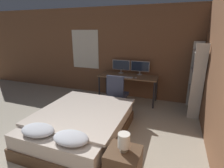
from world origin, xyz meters
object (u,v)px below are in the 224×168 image
Objects in this scene: bedside_lamp at (124,141)px; desk at (128,78)px; monitor_right at (140,67)px; office_chair at (117,97)px; bookshelf at (197,75)px; keyboard at (126,77)px; bed at (81,125)px; monitor_left at (121,66)px; computer_mouse at (136,78)px; nightstand at (123,166)px.

bedside_lamp is 2.95m from desk.
office_chair is (-0.36, -1.01, -0.61)m from monitor_right.
bookshelf is at bearing -7.03° from desk.
monitor_right is at bearing 57.52° from keyboard.
bookshelf is at bearing 41.75° from bed.
monitor_left reaches higher than bed.
bookshelf reaches higher than keyboard.
office_chair reaches higher than desk.
monitor_right is 0.50m from computer_mouse.
office_chair is 2.01m from bookshelf.
monitor_right is at bearing 74.50° from bed.
bed is 8.02× the size of bedside_lamp.
nightstand is at bearing -111.49° from bookshelf.
monitor_left is 0.31× the size of bookshelf.
nightstand is 0.28× the size of bookshelf.
bedside_lamp is 0.15× the size of bookshelf.
bed is 2.00m from keyboard.
keyboard is (-0.73, 2.63, 0.53)m from nightstand.
monitor_left reaches higher than keyboard.
keyboard is (0.36, 1.89, 0.52)m from bed.
monitor_left is at bearing 141.30° from computer_mouse.
bed is 1.18× the size of bookshelf.
bed is 2.46m from monitor_left.
desk reaches higher than bedside_lamp.
bed is 1.37m from bedside_lamp.
nightstand is at bearing -81.87° from monitor_right.
keyboard reaches higher than bedside_lamp.
bed is at bearing -102.38° from office_chair.
bedside_lamp is at bearing -81.87° from monitor_right.
computer_mouse is at bearing 71.33° from bed.
nightstand is at bearing -74.48° from keyboard.
bookshelf reaches higher than desk.
nightstand is at bearing -33.98° from bed.
monitor_left and monitor_right have the same top height.
desk reaches higher than nightstand.
nightstand is at bearing -80.24° from computer_mouse.
office_chair is at bearing 111.08° from nightstand.
bed is at bearing -138.25° from bookshelf.
monitor_left is 0.58m from monitor_right.
monitor_left is at bearing 122.48° from keyboard.
nightstand is 0.41m from bedside_lamp.
bed is at bearing -100.82° from keyboard.
monitor_left is 0.58m from keyboard.
computer_mouse is at bearing -38.70° from monitor_left.
bedside_lamp is 3.27m from monitor_left.
bookshelf reaches higher than monitor_right.
monitor_right is at bearing 98.13° from nightstand.
monitor_left is 1.00× the size of monitor_right.
keyboard is 1.78m from bookshelf.
desk is 3.12× the size of monitor_right.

